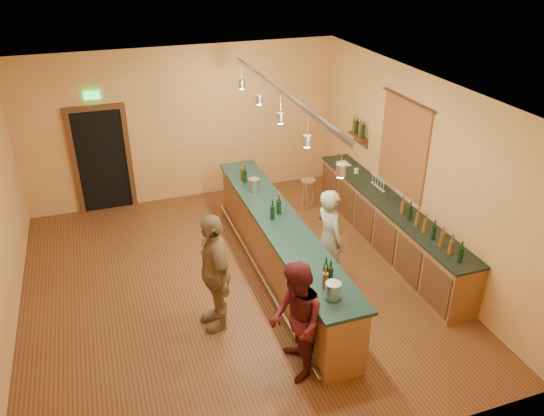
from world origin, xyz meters
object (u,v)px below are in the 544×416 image
object	(u,v)px
bartender	(329,239)
bar_stool	(308,186)
back_counter	(388,224)
customer_a	(296,322)
customer_b	(214,272)
tasting_bar	(279,244)

from	to	relation	value
bartender	bar_stool	xyz separation A→B (m)	(0.75, 2.63, -0.37)
back_counter	customer_a	bearing A→B (deg)	-139.28
back_counter	customer_b	distance (m)	3.60
tasting_bar	customer_a	bearing A→B (deg)	-104.43
tasting_bar	customer_b	distance (m)	1.57
tasting_bar	bartender	world-z (taller)	bartender
customer_b	bar_stool	bearing A→B (deg)	134.69
customer_a	bar_stool	xyz separation A→B (m)	(1.95, 4.28, -0.34)
tasting_bar	bar_stool	size ratio (longest dim) A/B	8.11
tasting_bar	customer_a	xyz separation A→B (m)	(-0.55, -2.13, 0.22)
bartender	customer_b	bearing A→B (deg)	94.05
customer_a	customer_b	size ratio (longest dim) A/B	0.91
tasting_bar	bartender	bearing A→B (deg)	-36.52
tasting_bar	bartender	size ratio (longest dim) A/B	3.00
customer_a	customer_b	bearing A→B (deg)	-142.24
bartender	customer_a	bearing A→B (deg)	137.23
tasting_bar	customer_a	world-z (taller)	customer_a
customer_a	customer_b	world-z (taller)	customer_b
bar_stool	customer_a	bearing A→B (deg)	-114.53
bartender	bar_stool	distance (m)	2.76
back_counter	tasting_bar	distance (m)	2.15
tasting_bar	customer_b	bearing A→B (deg)	-146.48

